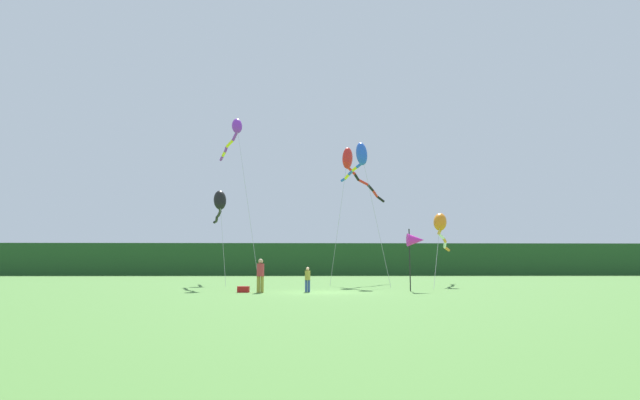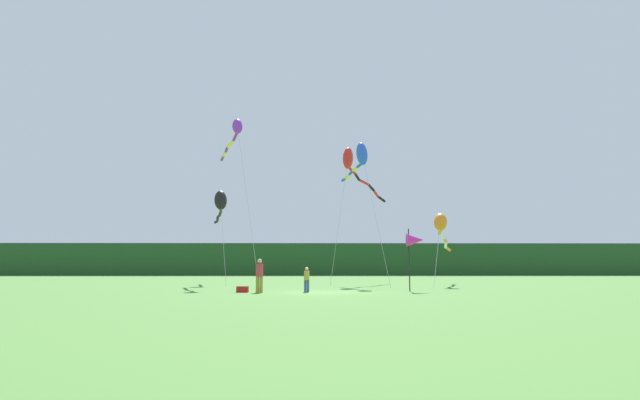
{
  "view_description": "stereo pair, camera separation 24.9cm",
  "coord_description": "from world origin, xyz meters",
  "px_view_note": "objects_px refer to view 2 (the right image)",
  "views": [
    {
      "loc": [
        -0.72,
        -25.1,
        1.33
      ],
      "look_at": [
        0.0,
        6.0,
        5.53
      ],
      "focal_mm": 27.45,
      "sensor_mm": 36.0,
      "label": 1
    },
    {
      "loc": [
        -0.47,
        -25.1,
        1.33
      ],
      "look_at": [
        0.0,
        6.0,
        5.53
      ],
      "focal_mm": 27.45,
      "sensor_mm": 36.0,
      "label": 2
    }
  ],
  "objects_px": {
    "cooler_box": "(243,289)",
    "kite_black": "(220,202)",
    "person_child": "(307,278)",
    "banner_flag_pole": "(415,240)",
    "kite_orange": "(441,226)",
    "person_adult": "(259,274)",
    "kite_blue": "(361,156)",
    "kite_purple": "(235,132)",
    "kite_red": "(352,164)"
  },
  "relations": [
    {
      "from": "person_adult",
      "to": "kite_purple",
      "type": "bearing_deg",
      "value": 107.57
    },
    {
      "from": "person_adult",
      "to": "kite_blue",
      "type": "distance_m",
      "value": 13.25
    },
    {
      "from": "kite_black",
      "to": "kite_orange",
      "type": "xyz_separation_m",
      "value": [
        15.57,
        -3.23,
        -2.03
      ]
    },
    {
      "from": "cooler_box",
      "to": "kite_blue",
      "type": "height_order",
      "value": "kite_blue"
    },
    {
      "from": "kite_purple",
      "to": "kite_orange",
      "type": "distance_m",
      "value": 15.85
    },
    {
      "from": "person_child",
      "to": "kite_black",
      "type": "distance_m",
      "value": 13.65
    },
    {
      "from": "kite_orange",
      "to": "kite_blue",
      "type": "bearing_deg",
      "value": 173.19
    },
    {
      "from": "cooler_box",
      "to": "kite_black",
      "type": "xyz_separation_m",
      "value": [
        -3.32,
        10.93,
        5.87
      ]
    },
    {
      "from": "kite_orange",
      "to": "kite_black",
      "type": "bearing_deg",
      "value": 168.28
    },
    {
      "from": "cooler_box",
      "to": "kite_red",
      "type": "xyz_separation_m",
      "value": [
        6.49,
        10.87,
        8.79
      ]
    },
    {
      "from": "kite_purple",
      "to": "kite_orange",
      "type": "bearing_deg",
      "value": -4.59
    },
    {
      "from": "person_adult",
      "to": "banner_flag_pole",
      "type": "relative_size",
      "value": 0.51
    },
    {
      "from": "person_child",
      "to": "banner_flag_pole",
      "type": "distance_m",
      "value": 6.15
    },
    {
      "from": "kite_blue",
      "to": "banner_flag_pole",
      "type": "bearing_deg",
      "value": -74.09
    },
    {
      "from": "cooler_box",
      "to": "kite_blue",
      "type": "bearing_deg",
      "value": 50.38
    },
    {
      "from": "person_adult",
      "to": "kite_orange",
      "type": "bearing_deg",
      "value": 35.14
    },
    {
      "from": "kite_red",
      "to": "banner_flag_pole",
      "type": "bearing_deg",
      "value": -75.72
    },
    {
      "from": "person_child",
      "to": "cooler_box",
      "type": "bearing_deg",
      "value": -176.47
    },
    {
      "from": "kite_red",
      "to": "kite_black",
      "type": "distance_m",
      "value": 10.23
    },
    {
      "from": "cooler_box",
      "to": "kite_black",
      "type": "relative_size",
      "value": 0.08
    },
    {
      "from": "cooler_box",
      "to": "kite_red",
      "type": "height_order",
      "value": "kite_red"
    },
    {
      "from": "banner_flag_pole",
      "to": "kite_blue",
      "type": "xyz_separation_m",
      "value": [
        -2.11,
        7.41,
        6.29
      ]
    },
    {
      "from": "person_adult",
      "to": "banner_flag_pole",
      "type": "distance_m",
      "value": 8.42
    },
    {
      "from": "person_child",
      "to": "kite_red",
      "type": "xyz_separation_m",
      "value": [
        3.25,
        10.67,
        8.24
      ]
    },
    {
      "from": "kite_black",
      "to": "kite_blue",
      "type": "bearing_deg",
      "value": -14.23
    },
    {
      "from": "kite_black",
      "to": "kite_orange",
      "type": "relative_size",
      "value": 0.71
    },
    {
      "from": "person_adult",
      "to": "cooler_box",
      "type": "distance_m",
      "value": 1.21
    },
    {
      "from": "person_child",
      "to": "kite_black",
      "type": "relative_size",
      "value": 0.18
    },
    {
      "from": "kite_purple",
      "to": "person_child",
      "type": "bearing_deg",
      "value": -58.67
    },
    {
      "from": "person_adult",
      "to": "banner_flag_pole",
      "type": "bearing_deg",
      "value": 8.6
    },
    {
      "from": "banner_flag_pole",
      "to": "kite_blue",
      "type": "distance_m",
      "value": 9.95
    },
    {
      "from": "person_child",
      "to": "kite_orange",
      "type": "distance_m",
      "value": 12.17
    },
    {
      "from": "person_adult",
      "to": "person_child",
      "type": "distance_m",
      "value": 2.43
    },
    {
      "from": "kite_blue",
      "to": "person_adult",
      "type": "bearing_deg",
      "value": -124.91
    },
    {
      "from": "banner_flag_pole",
      "to": "person_child",
      "type": "bearing_deg",
      "value": -172.81
    },
    {
      "from": "cooler_box",
      "to": "kite_orange",
      "type": "relative_size",
      "value": 0.06
    },
    {
      "from": "cooler_box",
      "to": "kite_red",
      "type": "bearing_deg",
      "value": 59.18
    },
    {
      "from": "kite_purple",
      "to": "cooler_box",
      "type": "bearing_deg",
      "value": -77.11
    },
    {
      "from": "person_child",
      "to": "kite_red",
      "type": "height_order",
      "value": "kite_red"
    },
    {
      "from": "person_child",
      "to": "banner_flag_pole",
      "type": "bearing_deg",
      "value": 7.19
    },
    {
      "from": "cooler_box",
      "to": "kite_black",
      "type": "bearing_deg",
      "value": 106.9
    },
    {
      "from": "kite_blue",
      "to": "kite_red",
      "type": "height_order",
      "value": "kite_red"
    },
    {
      "from": "person_child",
      "to": "kite_purple",
      "type": "height_order",
      "value": "kite_purple"
    },
    {
      "from": "person_child",
      "to": "cooler_box",
      "type": "xyz_separation_m",
      "value": [
        -3.24,
        -0.2,
        -0.55
      ]
    },
    {
      "from": "cooler_box",
      "to": "kite_purple",
      "type": "xyz_separation_m",
      "value": [
        -2.02,
        8.85,
        10.63
      ]
    },
    {
      "from": "person_child",
      "to": "kite_orange",
      "type": "xyz_separation_m",
      "value": [
        9.01,
        7.5,
        3.29
      ]
    },
    {
      "from": "cooler_box",
      "to": "kite_blue",
      "type": "xyz_separation_m",
      "value": [
        6.9,
        8.34,
        8.81
      ]
    },
    {
      "from": "person_child",
      "to": "kite_blue",
      "type": "relative_size",
      "value": 0.13
    },
    {
      "from": "cooler_box",
      "to": "banner_flag_pole",
      "type": "height_order",
      "value": "banner_flag_pole"
    },
    {
      "from": "person_child",
      "to": "kite_blue",
      "type": "height_order",
      "value": "kite_blue"
    }
  ]
}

